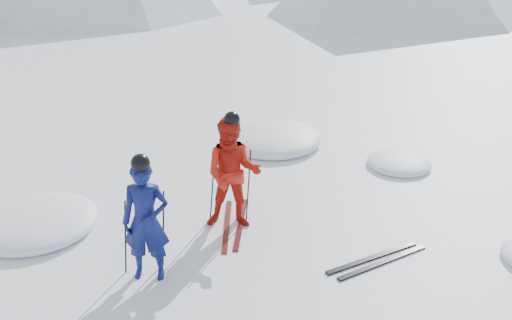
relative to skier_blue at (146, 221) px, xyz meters
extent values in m
plane|color=white|center=(3.24, 0.69, -0.91)|extent=(160.00, 160.00, 0.00)
imported|color=#0E1554|center=(0.00, 0.00, 0.00)|extent=(0.76, 0.61, 1.82)
imported|color=#B61A0E|center=(1.50, 1.05, 0.05)|extent=(1.11, 0.98, 1.92)
cylinder|color=black|center=(-0.30, 0.15, -0.30)|extent=(0.12, 0.09, 1.21)
cylinder|color=black|center=(0.25, 0.25, -0.30)|extent=(0.12, 0.07, 1.21)
cylinder|color=black|center=(1.20, 1.30, -0.27)|extent=(0.13, 0.10, 1.28)
cylinder|color=black|center=(1.80, 1.20, -0.27)|extent=(0.13, 0.09, 1.28)
cube|color=black|center=(1.38, 1.05, -0.89)|extent=(0.55, 1.66, 0.03)
cube|color=black|center=(1.62, 1.05, -0.89)|extent=(0.66, 1.63, 0.03)
cube|color=black|center=(3.31, -0.49, -0.89)|extent=(1.68, 0.46, 0.03)
cube|color=black|center=(3.41, -0.64, -0.89)|extent=(1.67, 0.52, 0.03)
ellipsoid|color=white|center=(-1.72, 1.89, -0.91)|extent=(2.03, 2.03, 0.45)
ellipsoid|color=white|center=(5.42, 2.47, -0.91)|extent=(1.34, 1.34, 0.29)
ellipsoid|color=white|center=(3.22, 4.43, -0.91)|extent=(2.31, 2.31, 0.51)
camera|label=1|loc=(-0.30, -6.70, 3.84)|focal=38.00mm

